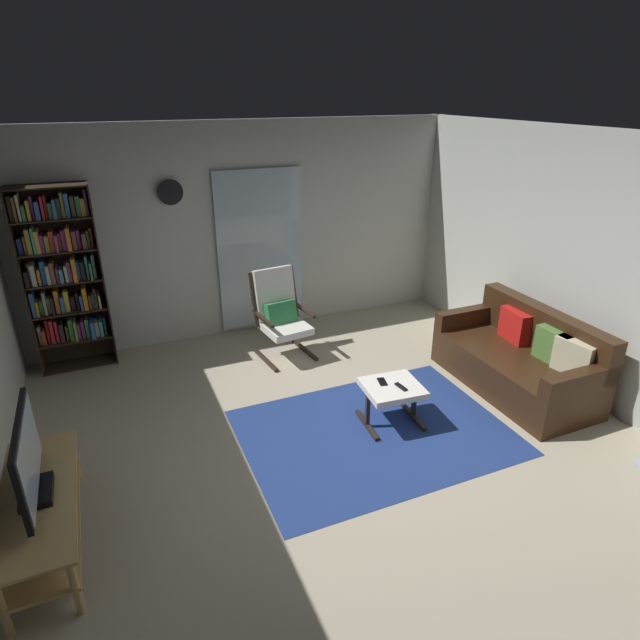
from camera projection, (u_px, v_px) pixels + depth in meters
ground_plane at (345, 453)px, 4.63m from camera, size 7.02×7.02×0.00m
wall_back at (245, 231)px, 6.54m from camera, size 5.60×0.06×2.60m
wall_right at (601, 273)px, 5.07m from camera, size 0.06×6.00×2.60m
glass_door_panel at (261, 251)px, 6.65m from camera, size 1.10×0.01×2.00m
area_rug at (375, 432)px, 4.91m from camera, size 2.40×1.76×0.01m
tv_stand at (42, 511)px, 3.59m from camera, size 0.48×1.39×0.45m
television at (29, 461)px, 3.41m from camera, size 0.20×0.89×0.58m
bookshelf_near_tv at (62, 273)px, 5.67m from camera, size 0.79×0.30×2.04m
leather_sofa at (521, 360)px, 5.54m from camera, size 0.84×1.74×0.84m
lounge_armchair at (280, 312)px, 6.16m from camera, size 0.64×0.71×1.02m
ottoman at (392, 392)px, 4.92m from camera, size 0.56×0.52×0.41m
tv_remote at (401, 387)px, 4.84m from camera, size 0.06×0.15×0.02m
cell_phone at (382, 382)px, 4.94m from camera, size 0.10×0.15×0.01m
wall_clock at (170, 192)px, 5.95m from camera, size 0.29×0.03×0.29m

